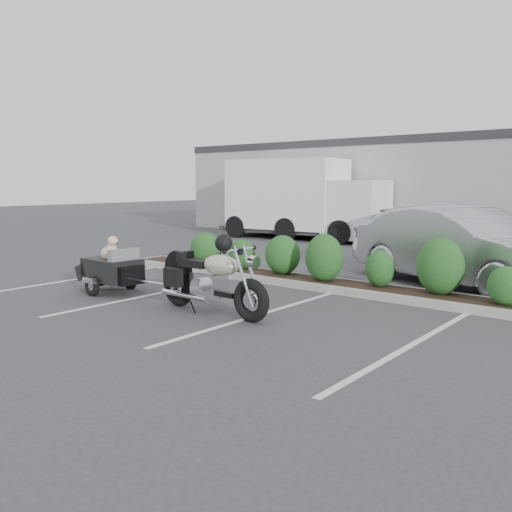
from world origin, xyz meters
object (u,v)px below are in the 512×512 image
Objects in this scene: dumpster at (418,231)px; motorcycle at (211,281)px; pet_trailer at (112,269)px; delivery_truck at (303,201)px; sedan at (464,247)px.

motorcycle is at bearing -91.36° from dumpster.
pet_trailer is 0.28× the size of delivery_truck.
pet_trailer is 11.86m from delivery_truck.
motorcycle is 12.89m from delivery_truck.
delivery_truck reaches higher than dumpster.
sedan is (2.50, 5.14, 0.29)m from motorcycle.
pet_trailer is (-2.79, 0.03, -0.07)m from motorcycle.
sedan is 10.50m from delivery_truck.
motorcycle is 10.27m from dumpster.
delivery_truck is at bearing 162.42° from dumpster.
motorcycle is at bearing -68.55° from delivery_truck.
delivery_truck reaches higher than sedan.
delivery_truck reaches higher than pet_trailer.
delivery_truck is at bearing 75.48° from sedan.
dumpster is at bearing 95.66° from motorcycle.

